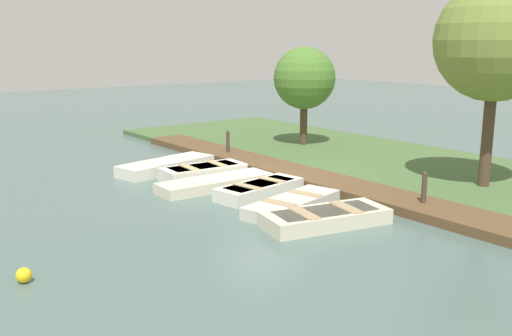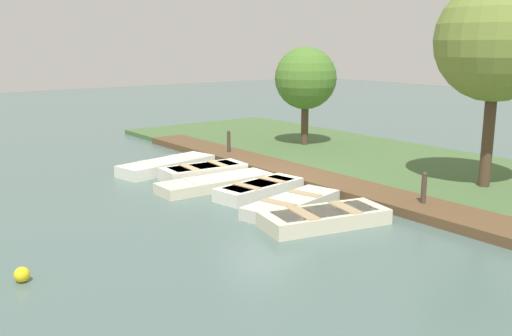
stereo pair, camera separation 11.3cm
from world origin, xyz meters
TOP-DOWN VIEW (x-y plane):
  - ground_plane at (0.00, 0.00)m, footprint 80.00×80.00m
  - shore_bank at (-5.00, 0.00)m, footprint 8.00×24.00m
  - dock_walkway at (-1.57, 0.00)m, footprint 1.50×17.71m
  - rowboat_0 at (1.30, -3.59)m, footprint 3.62×1.80m
  - rowboat_1 at (0.86, -1.96)m, footprint 2.76×1.28m
  - rowboat_2 at (1.25, -0.66)m, footprint 3.62×1.14m
  - rowboat_3 at (0.75, 0.84)m, footprint 2.86×1.41m
  - rowboat_4 at (0.96, 2.50)m, footprint 3.20×1.71m
  - rowboat_5 at (1.14, 3.91)m, footprint 3.24×1.87m
  - mooring_post_near at (-1.63, -4.15)m, footprint 0.13×0.13m
  - mooring_post_far at (-1.63, 4.65)m, footprint 0.13×0.13m
  - buoy at (7.84, 2.97)m, footprint 0.29×0.29m
  - park_tree_far_left at (-5.18, -3.85)m, footprint 2.48×2.48m
  - park_tree_left at (-4.67, 4.49)m, footprint 3.39×3.39m

SIDE VIEW (x-z plane):
  - ground_plane at x=0.00m, z-range 0.00..0.00m
  - shore_bank at x=-5.00m, z-range 0.00..0.19m
  - dock_walkway at x=-1.57m, z-range 0.00..0.24m
  - buoy at x=7.84m, z-range 0.00..0.29m
  - rowboat_2 at x=1.25m, z-range 0.00..0.33m
  - rowboat_4 at x=0.96m, z-range 0.00..0.34m
  - rowboat_5 at x=1.14m, z-range 0.00..0.39m
  - rowboat_3 at x=0.75m, z-range 0.00..0.39m
  - rowboat_0 at x=1.30m, z-range 0.00..0.40m
  - rowboat_1 at x=0.86m, z-range 0.00..0.44m
  - mooring_post_near at x=-1.63m, z-range 0.00..1.07m
  - mooring_post_far at x=-1.63m, z-range 0.00..1.07m
  - park_tree_far_left at x=-5.18m, z-range 0.80..4.92m
  - park_tree_left at x=-4.67m, z-range 1.30..7.32m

